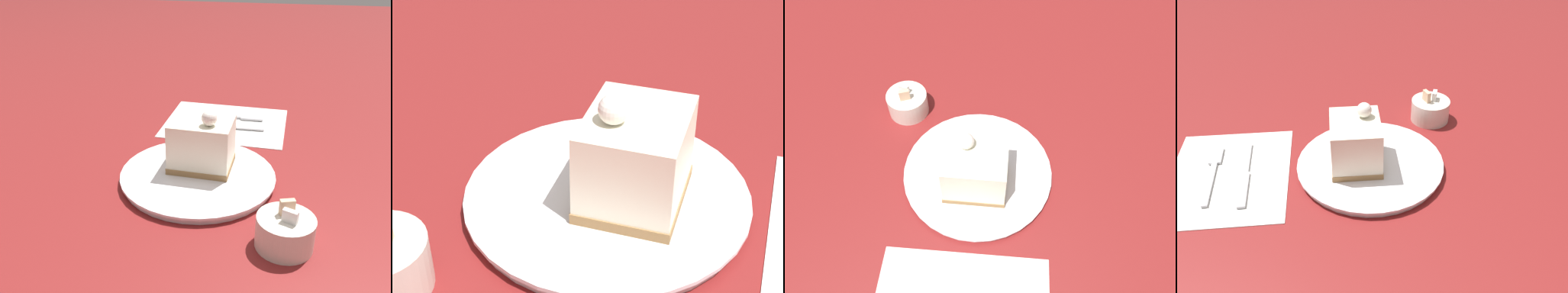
# 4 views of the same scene
# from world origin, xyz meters

# --- Properties ---
(ground_plane) EXTENTS (4.00, 4.00, 0.00)m
(ground_plane) POSITION_xyz_m (0.00, 0.00, 0.00)
(ground_plane) COLOR maroon
(plate) EXTENTS (0.26, 0.26, 0.01)m
(plate) POSITION_xyz_m (0.01, -0.02, 0.01)
(plate) COLOR white
(plate) RESTS_ON ground_plane
(cake_slice) EXTENTS (0.09, 0.11, 0.11)m
(cake_slice) POSITION_xyz_m (-0.02, -0.01, 0.06)
(cake_slice) COLOR #9E7547
(cake_slice) RESTS_ON plate
(napkin) EXTENTS (0.22, 0.27, 0.00)m
(napkin) POSITION_xyz_m (-0.24, -0.00, 0.00)
(napkin) COLOR white
(napkin) RESTS_ON ground_plane
(fork) EXTENTS (0.02, 0.16, 0.00)m
(fork) POSITION_xyz_m (-0.27, 0.01, 0.01)
(fork) COLOR #B2B2B7
(fork) RESTS_ON napkin
(knife) EXTENTS (0.01, 0.18, 0.00)m
(knife) POSITION_xyz_m (-0.21, -0.02, 0.01)
(knife) COLOR #B2B2B7
(knife) RESTS_ON napkin
(sugar_bowl) EXTENTS (0.08, 0.08, 0.07)m
(sugar_bowl) POSITION_xyz_m (0.15, 0.13, 0.02)
(sugar_bowl) COLOR silver
(sugar_bowl) RESTS_ON ground_plane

